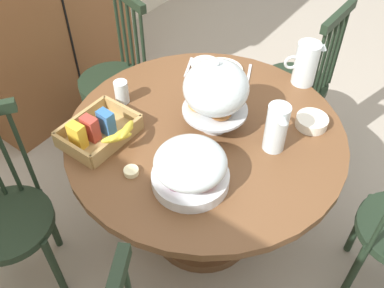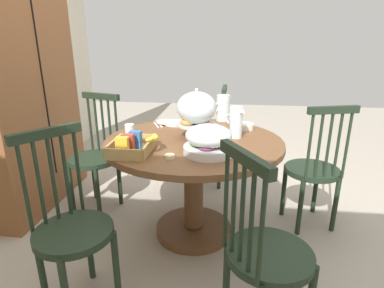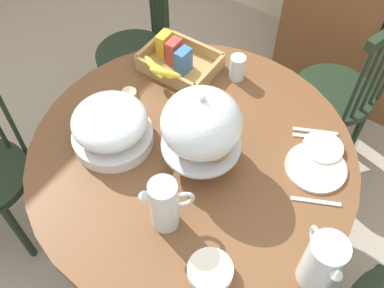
% 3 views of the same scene
% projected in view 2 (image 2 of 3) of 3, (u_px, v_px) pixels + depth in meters
% --- Properties ---
extents(ground_plane, '(10.00, 10.00, 0.00)m').
position_uv_depth(ground_plane, '(191.00, 227.00, 2.44)').
color(ground_plane, '#A89E8E').
extents(wooden_armoire, '(1.18, 0.60, 1.96)m').
position_uv_depth(wooden_armoire, '(12.00, 92.00, 2.54)').
color(wooden_armoire, brown).
rests_on(wooden_armoire, ground_plane).
extents(dining_table, '(1.22, 1.22, 0.74)m').
position_uv_depth(dining_table, '(194.00, 168.00, 2.20)').
color(dining_table, brown).
rests_on(dining_table, ground_plane).
extents(windsor_chair_near_window, '(0.45, 0.45, 0.97)m').
position_uv_depth(windsor_chair_near_window, '(265.00, 256.00, 1.42)').
color(windsor_chair_near_window, '#1E2D1E').
rests_on(windsor_chair_near_window, ground_plane).
extents(windsor_chair_by_cabinet, '(0.42, 0.42, 0.97)m').
position_uv_depth(windsor_chair_by_cabinet, '(314.00, 171.00, 2.33)').
color(windsor_chair_by_cabinet, '#1E2D1E').
rests_on(windsor_chair_by_cabinet, ground_plane).
extents(windsor_chair_facing_door, '(0.40, 0.40, 0.97)m').
position_uv_depth(windsor_chair_facing_door, '(209.00, 140.00, 3.07)').
color(windsor_chair_facing_door, '#1E2D1E').
rests_on(windsor_chair_facing_door, ground_plane).
extents(windsor_chair_far_side, '(0.42, 0.42, 0.97)m').
position_uv_depth(windsor_chair_far_side, '(95.00, 158.00, 2.60)').
color(windsor_chair_far_side, '#1E2D1E').
rests_on(windsor_chair_far_side, ground_plane).
extents(windsor_chair_host_seat, '(0.46, 0.46, 0.97)m').
position_uv_depth(windsor_chair_host_seat, '(72.00, 230.00, 1.61)').
color(windsor_chair_host_seat, '#1E2D1E').
rests_on(windsor_chair_host_seat, ground_plane).
extents(pastry_stand_with_dome, '(0.28, 0.28, 0.34)m').
position_uv_depth(pastry_stand_with_dome, '(196.00, 110.00, 2.11)').
color(pastry_stand_with_dome, silver).
rests_on(pastry_stand_with_dome, dining_table).
extents(fruit_platter_covered, '(0.30, 0.30, 0.18)m').
position_uv_depth(fruit_platter_covered, '(209.00, 140.00, 1.84)').
color(fruit_platter_covered, silver).
rests_on(fruit_platter_covered, dining_table).
extents(orange_juice_pitcher, '(0.14, 0.16, 0.22)m').
position_uv_depth(orange_juice_pitcher, '(223.00, 109.00, 2.62)').
color(orange_juice_pitcher, silver).
rests_on(orange_juice_pitcher, dining_table).
extents(milk_pitcher, '(0.14, 0.14, 0.22)m').
position_uv_depth(milk_pitcher, '(236.00, 123.00, 2.15)').
color(milk_pitcher, silver).
rests_on(milk_pitcher, dining_table).
extents(cereal_basket, '(0.32, 0.30, 0.12)m').
position_uv_depth(cereal_basket, '(133.00, 145.00, 1.87)').
color(cereal_basket, tan).
rests_on(cereal_basket, dining_table).
extents(china_plate_large, '(0.22, 0.22, 0.01)m').
position_uv_depth(china_plate_large, '(177.00, 123.00, 2.54)').
color(china_plate_large, white).
rests_on(china_plate_large, dining_table).
extents(china_plate_small, '(0.15, 0.15, 0.01)m').
position_uv_depth(china_plate_small, '(166.00, 122.00, 2.53)').
color(china_plate_small, white).
rests_on(china_plate_small, china_plate_large).
extents(cereal_bowl, '(0.14, 0.14, 0.04)m').
position_uv_depth(cereal_bowl, '(244.00, 126.00, 2.37)').
color(cereal_bowl, white).
rests_on(cereal_bowl, dining_table).
extents(drinking_glass, '(0.06, 0.06, 0.11)m').
position_uv_depth(drinking_glass, '(130.00, 132.00, 2.11)').
color(drinking_glass, silver).
rests_on(drinking_glass, dining_table).
extents(butter_dish, '(0.06, 0.06, 0.02)m').
position_uv_depth(butter_dish, '(170.00, 156.00, 1.79)').
color(butter_dish, beige).
rests_on(butter_dish, dining_table).
extents(table_knife, '(0.16, 0.08, 0.01)m').
position_uv_depth(table_knife, '(160.00, 125.00, 2.50)').
color(table_knife, silver).
rests_on(table_knife, dining_table).
extents(dinner_fork, '(0.16, 0.08, 0.01)m').
position_uv_depth(dinner_fork, '(156.00, 125.00, 2.49)').
color(dinner_fork, silver).
rests_on(dinner_fork, dining_table).
extents(soup_spoon, '(0.16, 0.08, 0.01)m').
position_uv_depth(soup_spoon, '(193.00, 122.00, 2.58)').
color(soup_spoon, silver).
rests_on(soup_spoon, dining_table).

